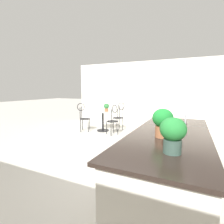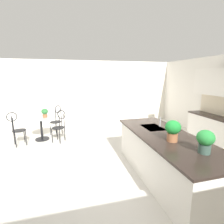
{
  "view_description": "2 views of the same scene",
  "coord_description": "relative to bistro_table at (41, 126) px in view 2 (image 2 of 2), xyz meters",
  "views": [
    {
      "loc": [
        2.89,
        1.12,
        1.55
      ],
      "look_at": [
        -1.14,
        -0.78,
        0.96
      ],
      "focal_mm": 27.43,
      "sensor_mm": 36.0,
      "label": 1
    },
    {
      "loc": [
        3.12,
        -1.0,
        2.06
      ],
      "look_at": [
        -0.92,
        0.07,
        1.18
      ],
      "focal_mm": 27.34,
      "sensor_mm": 36.0,
      "label": 2
    }
  ],
  "objects": [
    {
      "name": "wall_left_window",
      "position": [
        -1.61,
        1.87,
        0.9
      ],
      "size": [
        0.12,
        7.8,
        2.7
      ],
      "primitive_type": "cube",
      "color": "silver",
      "rests_on": "ground"
    },
    {
      "name": "bistro_table",
      "position": [
        0.0,
        0.0,
        0.0
      ],
      "size": [
        0.8,
        0.8,
        0.74
      ],
      "color": "black",
      "rests_on": "ground"
    },
    {
      "name": "ground_plane",
      "position": [
        2.65,
        1.87,
        -0.45
      ],
      "size": [
        40.0,
        40.0,
        0.0
      ],
      "primitive_type": "plane",
      "color": "beige"
    },
    {
      "name": "potted_plant_counter_far",
      "position": [
        3.8,
        2.83,
        0.68
      ],
      "size": [
        0.26,
        0.26,
        0.36
      ],
      "color": "#385147",
      "rests_on": "kitchen_island"
    },
    {
      "name": "chair_toward_desk",
      "position": [
        0.36,
        0.59,
        0.13
      ],
      "size": [
        0.52,
        0.52,
        1.04
      ],
      "color": "black",
      "rests_on": "ground"
    },
    {
      "name": "kitchen_island",
      "position": [
        2.95,
        2.72,
        0.02
      ],
      "size": [
        2.8,
        1.06,
        0.92
      ],
      "color": "white",
      "rests_on": "ground"
    },
    {
      "name": "chair_near_window",
      "position": [
        0.33,
        -0.63,
        0.13
      ],
      "size": [
        0.49,
        0.52,
        1.04
      ],
      "color": "black",
      "rests_on": "ground"
    },
    {
      "name": "potted_plant_on_table",
      "position": [
        -0.03,
        0.14,
        0.46
      ],
      "size": [
        0.21,
        0.21,
        0.29
      ],
      "color": "#9E603D",
      "rests_on": "bistro_table"
    },
    {
      "name": "potted_plant_counter_near",
      "position": [
        3.25,
        2.65,
        0.69
      ],
      "size": [
        0.27,
        0.27,
        0.38
      ],
      "color": "#9E603D",
      "rests_on": "kitchen_island"
    },
    {
      "name": "sink_faucet",
      "position": [
        2.4,
        2.9,
        0.58
      ],
      "size": [
        0.02,
        0.02,
        0.22
      ],
      "primitive_type": "cylinder",
      "color": "#B2B5BA",
      "rests_on": "kitchen_island"
    },
    {
      "name": "chair_by_island",
      "position": [
        -0.46,
        0.47,
        0.13
      ],
      "size": [
        0.53,
        0.53,
        1.04
      ],
      "color": "black",
      "rests_on": "ground"
    }
  ]
}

